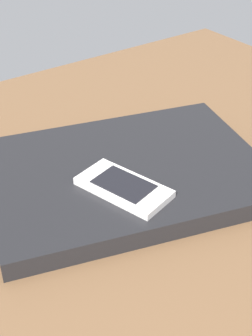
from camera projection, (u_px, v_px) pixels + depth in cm
name	position (u px, v px, depth cm)	size (l,w,h in cm)	color
desk_surface	(69.00, 223.00, 58.62)	(120.00, 80.00, 3.00)	brown
laptop_closed	(126.00, 173.00, 62.60)	(34.95, 24.96, 2.44)	black
cell_phone_on_laptop	(124.00, 187.00, 57.22)	(8.35, 12.16, 1.04)	silver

